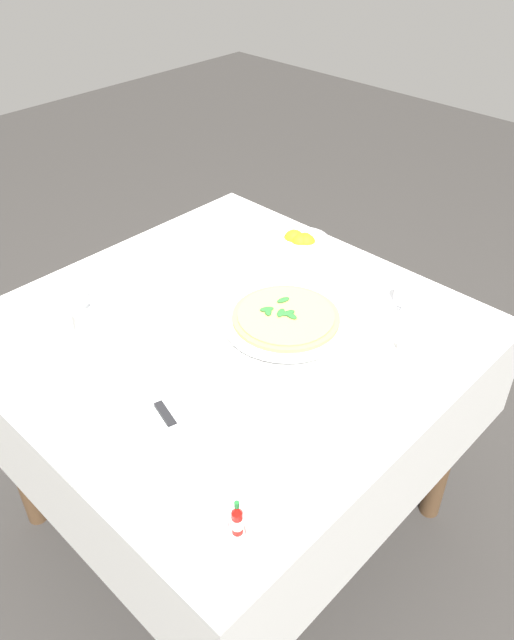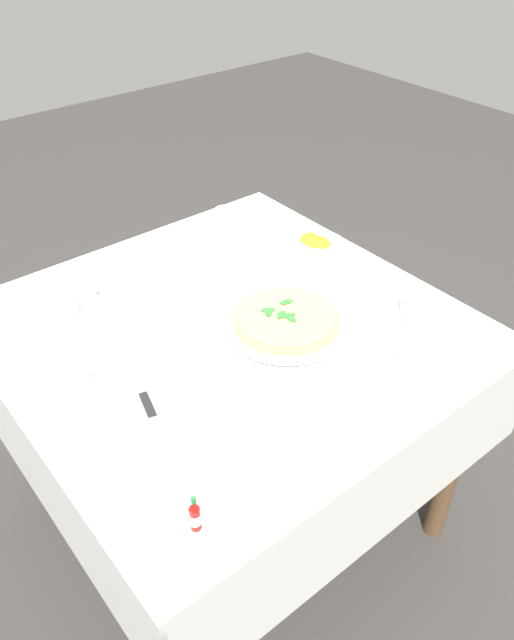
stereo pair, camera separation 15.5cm
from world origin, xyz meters
name	(u,v)px [view 1 (the left image)]	position (x,y,z in m)	size (l,w,h in m)	color
ground_plane	(235,514)	(0.00, 0.00, 0.00)	(8.00, 8.00, 0.00)	#33302D
dining_table	(230,370)	(0.00, 0.00, 0.62)	(1.08, 1.08, 0.76)	white
pizza_plate	(286,321)	(0.09, 0.11, 0.77)	(0.32, 0.32, 0.02)	white
pizza	(286,316)	(0.09, 0.11, 0.78)	(0.27, 0.27, 0.02)	#DBAD60
coffee_cup_far_left	(99,291)	(-0.33, -0.15, 0.79)	(0.13, 0.13, 0.07)	white
coffee_cup_far_right	(85,396)	(-0.02, -0.40, 0.79)	(0.13, 0.13, 0.07)	white
coffee_cup_right_edge	(409,294)	(0.26, 0.40, 0.79)	(0.13, 0.13, 0.07)	white
water_glass_center_back	(179,255)	(-0.28, 0.08, 0.81)	(0.06, 0.06, 0.13)	white
water_glass_near_right	(209,231)	(-0.33, 0.24, 0.80)	(0.07, 0.07, 0.11)	white
water_glass_near_left	(55,320)	(-0.27, -0.31, 0.81)	(0.08, 0.08, 0.11)	white
napkin_folded	(176,434)	(0.18, -0.32, 0.77)	(0.25, 0.19, 0.02)	white
dinner_knife	(176,430)	(0.19, -0.32, 0.78)	(0.19, 0.07, 0.01)	silver
citrus_bowl	(302,244)	(-0.10, 0.40, 0.78)	(0.15, 0.15, 0.07)	white
hot_sauce_bottle	(237,520)	(0.43, -0.39, 0.79)	(0.02, 0.02, 0.08)	#B7140F
salt_shaker	(253,529)	(0.46, -0.38, 0.78)	(0.03, 0.03, 0.06)	white
pepper_shaker	(222,517)	(0.40, -0.40, 0.78)	(0.03, 0.03, 0.06)	white
menu_card	(418,347)	(0.40, 0.23, 0.79)	(0.09, 0.03, 0.06)	white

